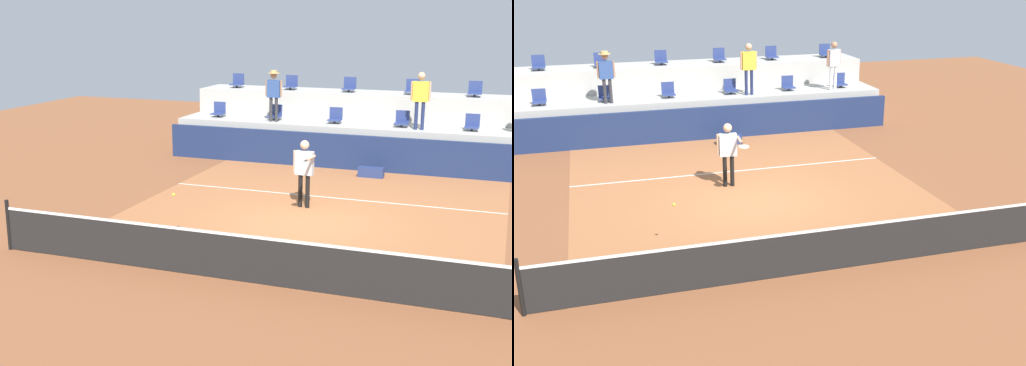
% 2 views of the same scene
% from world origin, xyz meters
% --- Properties ---
extents(ground_plane, '(40.00, 40.00, 0.00)m').
position_xyz_m(ground_plane, '(0.00, 0.00, 0.00)').
color(ground_plane, brown).
extents(court_inner_paint, '(9.00, 10.00, 0.01)m').
position_xyz_m(court_inner_paint, '(0.00, 1.00, 0.00)').
color(court_inner_paint, '#A36038').
rests_on(court_inner_paint, ground_plane).
extents(court_service_line, '(9.00, 0.06, 0.00)m').
position_xyz_m(court_service_line, '(0.00, 2.40, 0.01)').
color(court_service_line, silver).
rests_on(court_service_line, ground_plane).
extents(tennis_net, '(10.48, 0.08, 1.07)m').
position_xyz_m(tennis_net, '(0.00, -4.00, 0.50)').
color(tennis_net, black).
rests_on(tennis_net, ground_plane).
extents(sponsor_backboard, '(13.00, 0.16, 1.10)m').
position_xyz_m(sponsor_backboard, '(0.00, 6.00, 0.55)').
color(sponsor_backboard, navy).
rests_on(sponsor_backboard, ground_plane).
extents(seating_tier_lower, '(13.00, 1.80, 1.25)m').
position_xyz_m(seating_tier_lower, '(0.00, 7.30, 0.62)').
color(seating_tier_lower, '#ADAAA3').
rests_on(seating_tier_lower, ground_plane).
extents(seating_tier_upper, '(13.00, 1.80, 2.10)m').
position_xyz_m(seating_tier_upper, '(0.00, 9.10, 1.05)').
color(seating_tier_upper, '#ADAAA3').
rests_on(seating_tier_upper, ground_plane).
extents(stadium_chair_lower_far_left, '(0.44, 0.40, 0.52)m').
position_xyz_m(stadium_chair_lower_far_left, '(-5.32, 7.23, 1.46)').
color(stadium_chair_lower_far_left, '#2D2D33').
rests_on(stadium_chair_lower_far_left, seating_tier_lower).
extents(stadium_chair_lower_left, '(0.44, 0.40, 0.52)m').
position_xyz_m(stadium_chair_lower_left, '(-3.22, 7.23, 1.46)').
color(stadium_chair_lower_left, '#2D2D33').
rests_on(stadium_chair_lower_left, seating_tier_lower).
extents(stadium_chair_lower_mid_left, '(0.44, 0.40, 0.52)m').
position_xyz_m(stadium_chair_lower_mid_left, '(-1.11, 7.23, 1.46)').
color(stadium_chair_lower_mid_left, '#2D2D33').
rests_on(stadium_chair_lower_mid_left, seating_tier_lower).
extents(stadium_chair_lower_mid_right, '(0.44, 0.40, 0.52)m').
position_xyz_m(stadium_chair_lower_mid_right, '(1.08, 7.23, 1.46)').
color(stadium_chair_lower_mid_right, '#2D2D33').
rests_on(stadium_chair_lower_mid_right, seating_tier_lower).
extents(stadium_chair_lower_right, '(0.44, 0.40, 0.52)m').
position_xyz_m(stadium_chair_lower_right, '(3.24, 7.23, 1.46)').
color(stadium_chair_lower_right, '#2D2D33').
rests_on(stadium_chair_lower_right, seating_tier_lower).
extents(stadium_chair_lower_far_right, '(0.44, 0.40, 0.52)m').
position_xyz_m(stadium_chair_lower_far_right, '(5.28, 7.23, 1.46)').
color(stadium_chair_lower_far_right, '#2D2D33').
rests_on(stadium_chair_lower_far_right, seating_tier_lower).
extents(stadium_chair_upper_far_left, '(0.44, 0.40, 0.52)m').
position_xyz_m(stadium_chair_upper_far_left, '(-5.33, 9.03, 2.31)').
color(stadium_chair_upper_far_left, '#2D2D33').
rests_on(stadium_chair_upper_far_left, seating_tier_upper).
extents(stadium_chair_upper_left, '(0.44, 0.40, 0.52)m').
position_xyz_m(stadium_chair_upper_left, '(-3.24, 9.03, 2.31)').
color(stadium_chair_upper_left, '#2D2D33').
rests_on(stadium_chair_upper_left, seating_tier_upper).
extents(stadium_chair_upper_mid_left, '(0.44, 0.40, 0.52)m').
position_xyz_m(stadium_chair_upper_mid_left, '(-1.08, 9.03, 2.31)').
color(stadium_chair_upper_mid_left, '#2D2D33').
rests_on(stadium_chair_upper_mid_left, seating_tier_upper).
extents(stadium_chair_upper_mid_right, '(0.44, 0.40, 0.52)m').
position_xyz_m(stadium_chair_upper_mid_right, '(1.10, 9.03, 2.31)').
color(stadium_chair_upper_mid_right, '#2D2D33').
rests_on(stadium_chair_upper_mid_right, seating_tier_upper).
extents(stadium_chair_upper_right, '(0.44, 0.40, 0.52)m').
position_xyz_m(stadium_chair_upper_right, '(3.16, 9.03, 2.31)').
color(stadium_chair_upper_right, '#2D2D33').
rests_on(stadium_chair_upper_right, seating_tier_upper).
extents(stadium_chair_upper_far_right, '(0.44, 0.40, 0.52)m').
position_xyz_m(stadium_chair_upper_far_right, '(5.38, 9.03, 2.31)').
color(stadium_chair_upper_far_right, '#2D2D33').
rests_on(stadium_chair_upper_far_right, seating_tier_upper).
extents(tennis_player, '(0.64, 1.23, 1.73)m').
position_xyz_m(tennis_player, '(-0.39, 1.22, 1.06)').
color(tennis_player, black).
rests_on(tennis_player, ground_plane).
extents(spectator_with_hat, '(0.58, 0.41, 1.71)m').
position_xyz_m(spectator_with_hat, '(-3.15, 6.85, 2.30)').
color(spectator_with_hat, '#2D2D33').
rests_on(spectator_with_hat, seating_tier_lower).
extents(spectator_in_grey, '(0.62, 0.25, 1.79)m').
position_xyz_m(spectator_in_grey, '(1.67, 6.85, 2.34)').
color(spectator_in_grey, navy).
rests_on(spectator_in_grey, seating_tier_lower).
extents(spectator_leaning_on_rail, '(0.60, 0.29, 1.74)m').
position_xyz_m(spectator_leaning_on_rail, '(4.84, 6.85, 2.30)').
color(spectator_leaning_on_rail, white).
rests_on(spectator_leaning_on_rail, seating_tier_lower).
extents(tennis_ball, '(0.07, 0.07, 0.07)m').
position_xyz_m(tennis_ball, '(-2.32, -2.14, 0.99)').
color(tennis_ball, '#CCE033').
extents(equipment_bag, '(0.76, 0.28, 0.30)m').
position_xyz_m(equipment_bag, '(0.55, 5.17, 0.15)').
color(equipment_bag, navy).
rests_on(equipment_bag, ground_plane).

